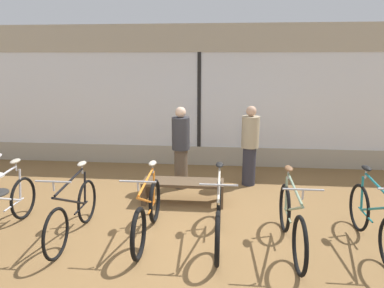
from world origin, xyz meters
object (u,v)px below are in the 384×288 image
display_bench (183,185)px  bicycle_left (73,212)px  bicycle_far_left (2,209)px  bicycle_far_right (374,220)px  customer_near_rack (250,144)px  bicycle_center_left (148,213)px  customer_by_window (181,146)px  bicycle_center_right (218,216)px  bicycle_right (291,221)px

display_bench → bicycle_left: bearing=-136.4°
bicycle_far_left → bicycle_far_right: bearing=1.2°
bicycle_far_right → bicycle_left: bearing=-178.5°
display_bench → customer_near_rack: customer_near_rack is taller
bicycle_center_left → display_bench: size_ratio=1.21×
bicycle_center_left → customer_by_window: customer_by_window is taller
bicycle_center_right → bicycle_right: bearing=-6.6°
bicycle_far_right → display_bench: 2.94m
bicycle_center_left → bicycle_right: bearing=-3.5°
bicycle_far_right → customer_near_rack: 2.71m
bicycle_far_left → bicycle_left: (1.05, 0.00, 0.00)m
bicycle_far_right → display_bench: bicycle_far_right is taller
customer_by_window → display_bench: bearing=-80.2°
bicycle_center_right → bicycle_far_left: bearing=-178.3°
bicycle_center_left → bicycle_center_right: size_ratio=0.97×
bicycle_left → bicycle_center_right: bearing=2.5°
bicycle_far_right → display_bench: size_ratio=1.24×
bicycle_right → display_bench: (-1.59, 1.34, -0.06)m
bicycle_left → bicycle_far_right: 4.07m
bicycle_far_left → customer_near_rack: bearing=32.8°
display_bench → bicycle_far_right: bearing=-24.4°
bicycle_center_right → customer_near_rack: (0.57, 2.25, 0.46)m
bicycle_center_right → bicycle_left: bearing=-177.5°
bicycle_far_left → customer_by_window: size_ratio=1.09×
bicycle_center_left → customer_near_rack: (1.55, 2.24, 0.46)m
bicycle_far_right → bicycle_right: bearing=-173.3°
bicycle_center_left → bicycle_far_right: (3.03, 0.01, 0.02)m
bicycle_far_left → display_bench: 2.77m
bicycle_center_left → bicycle_center_right: bicycle_center_right is taller
bicycle_center_right → customer_by_window: size_ratio=1.09×
bicycle_far_left → display_bench: size_ratio=1.24×
bicycle_far_right → customer_by_window: (-2.81, 1.95, 0.44)m
bicycle_far_left → bicycle_center_left: 2.08m
bicycle_right → bicycle_far_left: bearing=179.7°
customer_near_rack → bicycle_center_left: bearing=-124.7°
display_bench → bicycle_far_left: bearing=-151.5°
bicycle_center_right → bicycle_far_right: 2.05m
bicycle_far_left → customer_near_rack: size_ratio=1.10×
bicycle_far_right → customer_near_rack: size_ratio=1.09×
bicycle_far_left → bicycle_center_right: (3.07, 0.09, -0.01)m
bicycle_far_right → customer_by_window: size_ratio=1.09×
customer_near_rack → customer_by_window: customer_by_window is taller
bicycle_center_left → bicycle_far_right: 3.03m
bicycle_center_right → display_bench: size_ratio=1.24×
bicycle_center_left → customer_by_window: (0.23, 1.96, 0.46)m
bicycle_far_left → customer_by_window: bearing=41.7°
bicycle_left → bicycle_right: (2.98, -0.02, 0.01)m
bicycle_far_left → bicycle_center_right: size_ratio=1.00×
bicycle_left → customer_near_rack: (2.59, 2.34, 0.45)m
bicycle_far_right → customer_by_window: 3.44m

